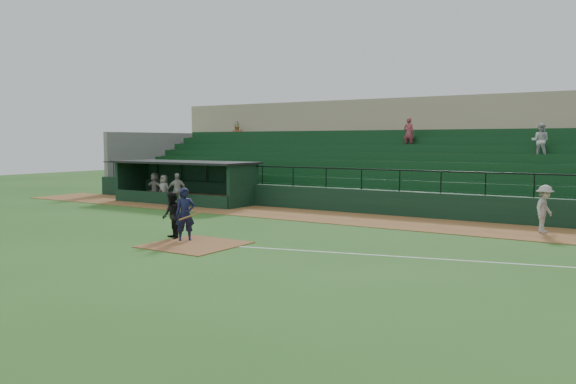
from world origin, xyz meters
The scene contains 12 objects.
ground centered at (0.00, 0.00, 0.00)m, with size 90.00×90.00×0.00m, color #27581C.
warning_track centered at (0.00, 8.00, 0.01)m, with size 40.00×4.00×0.03m, color brown.
home_plate_dirt centered at (0.00, -1.00, 0.01)m, with size 3.00×3.00×0.03m, color brown.
foul_line centered at (8.00, 1.20, 0.01)m, with size 18.00×0.09×0.01m, color white.
stadium_structure centered at (0.00, 16.46, 2.30)m, with size 38.00×13.08×6.40m.
dugout centered at (-9.75, 9.56, 1.33)m, with size 8.90×3.20×2.42m.
batter_at_plate centered at (-0.82, -0.56, 0.96)m, with size 1.19×0.83×1.92m.
umpire centered at (-1.54, -0.48, 0.87)m, with size 0.84×0.66×1.73m, color black.
runner centered at (9.74, 8.27, 0.96)m, with size 1.20×0.69×1.86m, color #A9A39E.
dugout_player_a centered at (-8.37, 7.03, 0.95)m, with size 1.08×0.45×1.84m, color #9E9A94.
dugout_player_b centered at (-10.31, 8.03, 0.85)m, with size 0.80×0.52×1.63m, color gray.
dugout_player_c centered at (-11.44, 8.44, 0.90)m, with size 1.61×0.51×1.73m, color #9D9793.
Camera 1 is at (13.46, -16.05, 3.59)m, focal length 36.42 mm.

